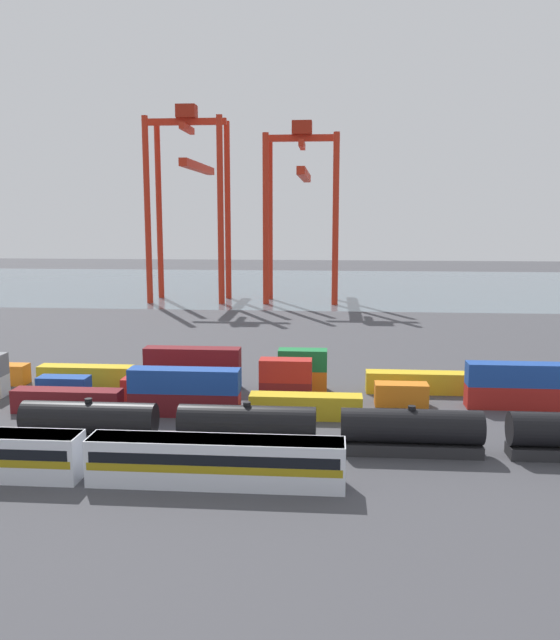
# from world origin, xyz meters

# --- Properties ---
(ground_plane) EXTENTS (420.00, 420.00, 0.00)m
(ground_plane) POSITION_xyz_m (0.00, 40.00, 0.00)
(ground_plane) COLOR #424247
(harbour_water) EXTENTS (400.00, 110.00, 0.01)m
(harbour_water) POSITION_xyz_m (0.00, 134.65, 0.00)
(harbour_water) COLOR slate
(harbour_water) RESTS_ON ground_plane
(passenger_train) EXTENTS (42.60, 3.14, 3.90)m
(passenger_train) POSITION_xyz_m (-10.31, -18.84, 2.14)
(passenger_train) COLOR silver
(passenger_train) RESTS_ON ground_plane
(freight_tank_row) EXTENTS (58.12, 3.09, 4.55)m
(freight_tank_row) POSITION_xyz_m (9.56, -10.44, 2.18)
(freight_tank_row) COLOR #232326
(freight_tank_row) RESTS_ON ground_plane
(shipping_container_1) EXTENTS (12.10, 2.44, 2.60)m
(shipping_container_1) POSITION_xyz_m (-19.41, -0.41, 1.30)
(shipping_container_1) COLOR maroon
(shipping_container_1) RESTS_ON ground_plane
(shipping_container_2) EXTENTS (12.10, 2.44, 2.60)m
(shipping_container_2) POSITION_xyz_m (-6.18, -0.41, 1.30)
(shipping_container_2) COLOR maroon
(shipping_container_2) RESTS_ON ground_plane
(shipping_container_3) EXTENTS (12.10, 2.44, 2.60)m
(shipping_container_3) POSITION_xyz_m (-6.18, -0.41, 3.90)
(shipping_container_3) COLOR #1C4299
(shipping_container_3) RESTS_ON shipping_container_2
(shipping_container_4) EXTENTS (12.10, 2.44, 2.60)m
(shipping_container_4) POSITION_xyz_m (7.05, -0.41, 1.30)
(shipping_container_4) COLOR gold
(shipping_container_4) RESTS_ON ground_plane
(shipping_container_7) EXTENTS (6.04, 2.44, 2.60)m
(shipping_container_7) POSITION_xyz_m (-22.18, 5.29, 1.30)
(shipping_container_7) COLOR #1C4299
(shipping_container_7) RESTS_ON ground_plane
(shipping_container_8) EXTENTS (12.10, 2.44, 2.60)m
(shipping_container_8) POSITION_xyz_m (-8.86, 5.29, 1.30)
(shipping_container_8) COLOR #AD211C
(shipping_container_8) RESTS_ON ground_plane
(shipping_container_9) EXTENTS (6.04, 2.44, 2.60)m
(shipping_container_9) POSITION_xyz_m (4.46, 5.29, 1.30)
(shipping_container_9) COLOR maroon
(shipping_container_9) RESTS_ON ground_plane
(shipping_container_10) EXTENTS (6.04, 2.44, 2.60)m
(shipping_container_10) POSITION_xyz_m (4.46, 5.29, 3.90)
(shipping_container_10) COLOR #AD211C
(shipping_container_10) RESTS_ON shipping_container_9
(shipping_container_11) EXTENTS (6.04, 2.44, 2.60)m
(shipping_container_11) POSITION_xyz_m (17.78, 5.29, 1.30)
(shipping_container_11) COLOR orange
(shipping_container_11) RESTS_ON ground_plane
(shipping_container_12) EXTENTS (12.10, 2.44, 2.60)m
(shipping_container_12) POSITION_xyz_m (31.10, 5.29, 1.30)
(shipping_container_12) COLOR #AD211C
(shipping_container_12) RESTS_ON ground_plane
(shipping_container_13) EXTENTS (12.10, 2.44, 2.60)m
(shipping_container_13) POSITION_xyz_m (31.10, 5.29, 3.90)
(shipping_container_13) COLOR #1C4299
(shipping_container_13) RESTS_ON shipping_container_12
(shipping_container_15) EXTENTS (12.10, 2.44, 2.60)m
(shipping_container_15) POSITION_xyz_m (-21.63, 10.98, 1.30)
(shipping_container_15) COLOR gold
(shipping_container_15) RESTS_ON ground_plane
(shipping_container_16) EXTENTS (12.10, 2.44, 2.60)m
(shipping_container_16) POSITION_xyz_m (-7.73, 10.98, 1.30)
(shipping_container_16) COLOR #1C4299
(shipping_container_16) RESTS_ON ground_plane
(shipping_container_17) EXTENTS (12.10, 2.44, 2.60)m
(shipping_container_17) POSITION_xyz_m (-7.73, 10.98, 3.90)
(shipping_container_17) COLOR maroon
(shipping_container_17) RESTS_ON shipping_container_16
(shipping_container_18) EXTENTS (6.04, 2.44, 2.60)m
(shipping_container_18) POSITION_xyz_m (6.17, 10.98, 1.30)
(shipping_container_18) COLOR orange
(shipping_container_18) RESTS_ON ground_plane
(shipping_container_19) EXTENTS (6.04, 2.44, 2.60)m
(shipping_container_19) POSITION_xyz_m (6.17, 10.98, 3.90)
(shipping_container_19) COLOR #197538
(shipping_container_19) RESTS_ON shipping_container_18
(shipping_container_20) EXTENTS (12.10, 2.44, 2.60)m
(shipping_container_20) POSITION_xyz_m (20.07, 10.98, 1.30)
(shipping_container_20) COLOR gold
(shipping_container_20) RESTS_ON ground_plane
(gantry_crane_west) EXTENTS (19.59, 37.68, 48.21)m
(gantry_crane_west) POSITION_xyz_m (-26.54, 98.78, 29.17)
(gantry_crane_west) COLOR red
(gantry_crane_west) RESTS_ON ground_plane
(gantry_crane_central) EXTENTS (18.38, 39.51, 44.07)m
(gantry_crane_central) POSITION_xyz_m (1.78, 99.34, 27.08)
(gantry_crane_central) COLOR red
(gantry_crane_central) RESTS_ON ground_plane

